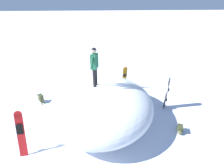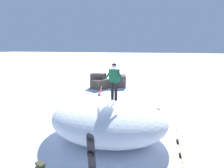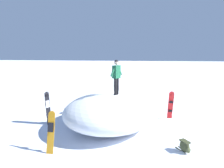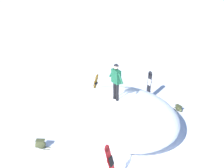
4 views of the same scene
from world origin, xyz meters
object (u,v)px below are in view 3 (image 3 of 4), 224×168
Objects in this scene: snowboarder_standing at (116,74)px; snowboard_primary_upright at (171,105)px; snowboard_secondary_upright at (51,131)px; backpack_near at (67,111)px; backpack_far at (185,146)px; snowboard_tertiary_upright at (48,107)px.

snowboarder_standing is 3.80m from snowboard_primary_upright.
backpack_near is at bearing 109.05° from snowboard_secondary_upright.
snowboarder_standing is 1.10× the size of snowboard_secondary_upright.
snowboarder_standing is 3.95m from snowboard_secondary_upright.
snowboard_primary_upright is at bearing 33.13° from snowboarder_standing.
backpack_near is 7.32m from backpack_far.
snowboarder_standing reaches higher than snowboard_primary_upright.
snowboard_primary_upright is 2.63× the size of backpack_near.
snowboard_secondary_upright is 0.89× the size of snowboard_tertiary_upright.
snowboard_tertiary_upright reaches higher than snowboard_primary_upright.
snowboard_primary_upright is 3.69m from backpack_far.
backpack_near is (0.15, 1.93, -0.74)m from snowboard_tertiary_upright.
snowboard_tertiary_upright is 2.68× the size of backpack_far.
snowboarder_standing is at bearing 5.14° from snowboard_tertiary_upright.
snowboarder_standing reaches higher than backpack_near.
snowboard_primary_upright is at bearing 18.49° from snowboard_tertiary_upright.
snowboard_tertiary_upright is 6.82m from backpack_far.
snowboard_secondary_upright is 3.04m from snowboard_tertiary_upright.
backpack_far is (6.47, -3.42, 0.07)m from backpack_near.
backpack_near is at bearing 85.61° from snowboard_tertiary_upright.
snowboard_tertiary_upright is at bearing 167.27° from backpack_far.
snowboarder_standing is 2.69× the size of backpack_near.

